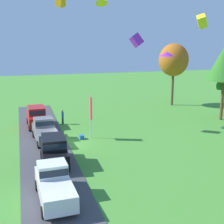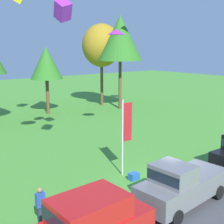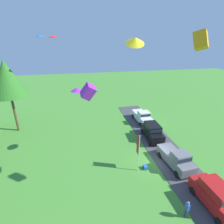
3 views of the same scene
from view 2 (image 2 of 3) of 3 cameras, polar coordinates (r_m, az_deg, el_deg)
ground_plane at (r=17.48m, az=10.36°, el=-13.03°), size 120.00×120.00×0.00m
pavement_strip at (r=16.34m, az=15.94°, el=-15.05°), size 36.00×4.40×0.06m
car_pickup_near_entrance at (r=15.04m, az=12.42°, el=-12.75°), size 5.13×2.35×2.14m
person_beside_suv at (r=13.67m, az=-12.94°, el=-16.49°), size 0.36×0.24×1.71m
tree_center_back at (r=34.68m, az=-11.94°, el=8.72°), size 3.48×3.48×7.35m
tree_far_left at (r=39.22m, az=-1.93°, el=12.03°), size 4.78×4.78×10.09m
tree_far_right at (r=36.92m, az=1.52°, el=13.34°), size 5.15×5.15×10.87m
flag_banner at (r=17.72m, az=2.53°, el=-2.81°), size 0.71×0.08×4.45m
cooler_box at (r=17.81m, az=4.02°, el=-11.66°), size 0.56×0.40×0.40m
kite_delta_mid_center at (r=24.28m, az=0.79°, el=14.45°), size 1.76×1.76×0.42m
kite_box_topmost at (r=20.80m, az=-8.98°, el=17.89°), size 1.18×1.35×1.56m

